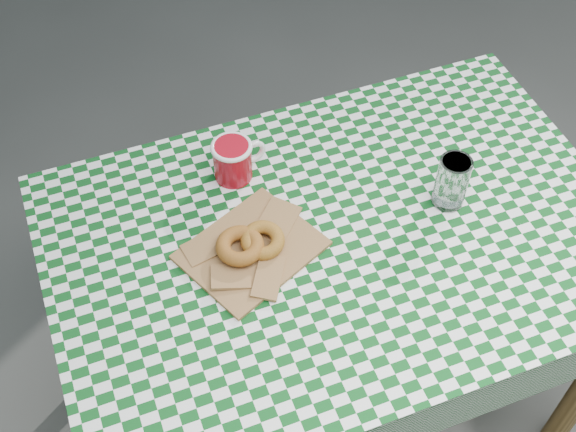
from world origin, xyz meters
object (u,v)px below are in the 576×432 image
at_px(table, 332,329).
at_px(coffee_mug, 233,161).
at_px(paper_bag, 251,249).
at_px(drinking_glass, 452,182).

height_order(table, coffee_mug, coffee_mug).
bearing_deg(table, coffee_mug, 122.71).
bearing_deg(coffee_mug, table, -67.22).
bearing_deg(table, paper_bag, 171.42).
xyz_separation_m(table, paper_bag, (-0.19, 0.01, 0.39)).
distance_m(table, paper_bag, 0.43).
relative_size(paper_bag, coffee_mug, 1.56).
relative_size(table, paper_bag, 4.53).
distance_m(table, coffee_mug, 0.51).
xyz_separation_m(coffee_mug, drinking_glass, (0.43, -0.19, 0.01)).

